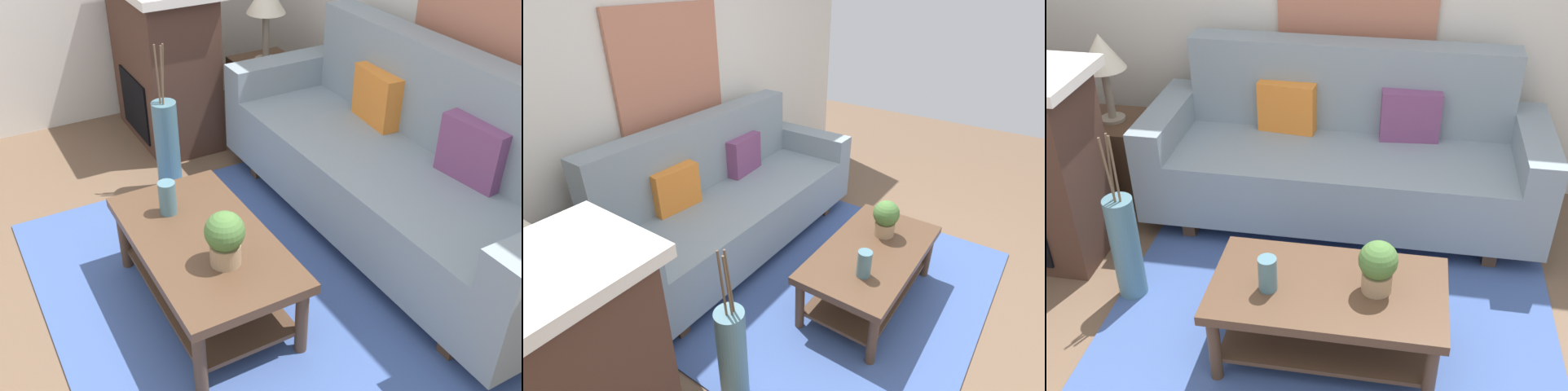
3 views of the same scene
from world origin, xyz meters
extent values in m
plane|color=brown|center=(0.00, 0.00, 0.00)|extent=(8.80, 8.80, 0.00)
cube|color=#3D5693|center=(0.00, 0.50, 0.01)|extent=(2.34, 1.85, 0.01)
cube|color=gray|center=(-0.05, 1.49, 0.32)|extent=(2.02, 0.84, 0.40)
cube|color=gray|center=(-0.05, 1.81, 0.80)|extent=(2.02, 0.20, 0.56)
cube|color=gray|center=(-1.16, 1.49, 0.42)|extent=(0.20, 0.84, 0.60)
cube|color=#513826|center=(-0.96, 1.49, 0.06)|extent=(0.08, 0.74, 0.12)
cube|color=#513826|center=(0.86, 1.49, 0.06)|extent=(0.08, 0.74, 0.12)
cube|color=orange|center=(-0.44, 1.68, 0.68)|extent=(0.37, 0.16, 0.32)
cube|color=#7A4270|center=(0.33, 1.68, 0.68)|extent=(0.37, 0.15, 0.32)
cube|color=#513826|center=(0.01, 0.32, 0.41)|extent=(1.10, 0.60, 0.05)
cube|color=#513826|center=(0.01, 0.32, 0.12)|extent=(0.98, 0.50, 0.02)
cylinder|color=#513826|center=(-0.48, 0.07, 0.19)|extent=(0.06, 0.06, 0.38)
cylinder|color=#513826|center=(0.50, 0.07, 0.19)|extent=(0.06, 0.06, 0.38)
cylinder|color=#513826|center=(-0.48, 0.57, 0.19)|extent=(0.06, 0.06, 0.38)
cylinder|color=#513826|center=(0.50, 0.57, 0.19)|extent=(0.06, 0.06, 0.38)
cylinder|color=slate|center=(-0.26, 0.26, 0.52)|extent=(0.09, 0.09, 0.17)
cylinder|color=tan|center=(0.24, 0.33, 0.48)|extent=(0.14, 0.14, 0.10)
sphere|color=#497337|center=(0.24, 0.33, 0.60)|extent=(0.18, 0.18, 0.18)
cube|color=#513826|center=(-1.56, 1.55, 0.28)|extent=(0.44, 0.44, 0.56)
cylinder|color=gray|center=(-1.56, 1.55, 0.57)|extent=(0.16, 0.16, 0.02)
cylinder|color=gray|center=(-1.56, 1.55, 0.74)|extent=(0.05, 0.05, 0.35)
cube|color=#472D23|center=(-1.85, 0.88, 0.55)|extent=(0.90, 0.50, 1.10)
cube|color=black|center=(-1.85, 0.62, 0.30)|extent=(0.52, 0.02, 0.44)
cylinder|color=slate|center=(-1.10, 0.58, 0.31)|extent=(0.15, 0.15, 0.62)
cylinder|color=brown|center=(-1.08, 0.58, 0.80)|extent=(0.02, 0.03, 0.36)
cylinder|color=brown|center=(-1.11, 0.59, 0.80)|extent=(0.02, 0.04, 0.36)
cylinder|color=brown|center=(-1.11, 0.56, 0.80)|extent=(0.04, 0.02, 0.36)
camera|label=1|loc=(2.15, -0.56, 2.15)|focal=41.92mm
camera|label=2|loc=(-2.15, -0.48, 2.06)|focal=28.39mm
camera|label=3|loc=(0.29, -1.90, 2.37)|focal=43.61mm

